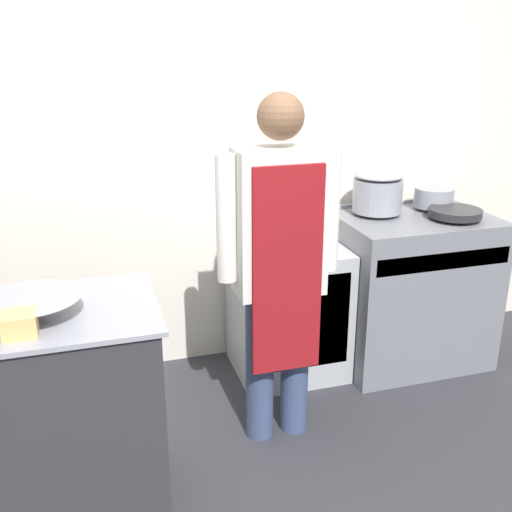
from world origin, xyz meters
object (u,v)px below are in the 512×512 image
object	(u,v)px
person_cook	(279,256)
sauce_pot	(434,197)
stove	(410,289)
mixing_bowl	(32,308)
fridge_unit	(288,310)
stock_pot	(378,191)
plastic_tub	(20,324)
saute_pan	(455,213)

from	to	relation	value
person_cook	sauce_pot	bearing A→B (deg)	27.28
stove	mixing_bowl	size ratio (longest dim) A/B	2.55
fridge_unit	mixing_bowl	bearing A→B (deg)	-147.29
person_cook	stock_pot	distance (m)	1.05
person_cook	stove	bearing A→B (deg)	26.32
mixing_bowl	stock_pot	xyz separation A→B (m)	(1.91, 0.90, 0.11)
plastic_tub	stock_pot	world-z (taller)	stock_pot
stove	saute_pan	distance (m)	0.55
stock_pot	mixing_bowl	bearing A→B (deg)	-154.64
person_cook	mixing_bowl	xyz separation A→B (m)	(-1.08, -0.28, 0.00)
person_cook	sauce_pot	world-z (taller)	person_cook
fridge_unit	person_cook	xyz separation A→B (m)	(-0.26, -0.58, 0.57)
plastic_tub	saute_pan	xyz separation A→B (m)	(2.33, 0.81, 0.01)
mixing_bowl	stove	bearing A→B (deg)	20.46
stove	person_cook	world-z (taller)	person_cook
stove	plastic_tub	distance (m)	2.39
stock_pot	sauce_pot	size ratio (longest dim) A/B	1.22
person_cook	plastic_tub	world-z (taller)	person_cook
stove	person_cook	xyz separation A→B (m)	(-1.04, -0.51, 0.50)
saute_pan	fridge_unit	bearing A→B (deg)	169.09
mixing_bowl	stock_pot	bearing A→B (deg)	25.36
fridge_unit	plastic_tub	distance (m)	1.79
person_cook	plastic_tub	bearing A→B (deg)	-159.79
sauce_pot	mixing_bowl	bearing A→B (deg)	-158.50
stove	saute_pan	bearing A→B (deg)	-31.94
sauce_pot	plastic_tub	bearing A→B (deg)	-156.00
stove	person_cook	size ratio (longest dim) A/B	0.56
sauce_pot	stock_pot	bearing A→B (deg)	180.00
plastic_tub	mixing_bowl	bearing A→B (deg)	75.07
stove	sauce_pot	size ratio (longest dim) A/B	3.99
mixing_bowl	plastic_tub	bearing A→B (deg)	-104.93
fridge_unit	stock_pot	xyz separation A→B (m)	(0.57, 0.04, 0.68)
person_cook	saute_pan	bearing A→B (deg)	18.13
sauce_pot	saute_pan	bearing A→B (deg)	-90.00
person_cook	fridge_unit	bearing A→B (deg)	65.86
fridge_unit	plastic_tub	xyz separation A→B (m)	(-1.37, -0.99, 0.57)
stock_pot	stove	bearing A→B (deg)	-29.47
saute_pan	sauce_pot	distance (m)	0.23
fridge_unit	person_cook	size ratio (longest dim) A/B	0.46
mixing_bowl	fridge_unit	bearing A→B (deg)	32.71
stove	mixing_bowl	xyz separation A→B (m)	(-2.11, -0.79, 0.50)
person_cook	saute_pan	distance (m)	1.28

